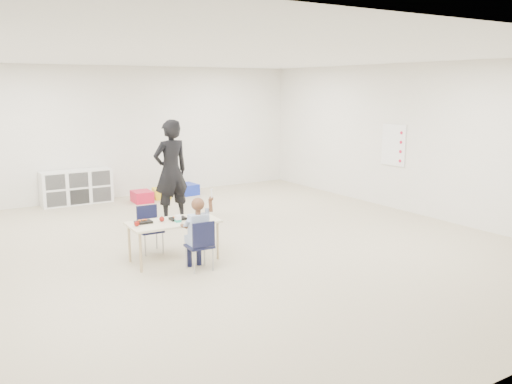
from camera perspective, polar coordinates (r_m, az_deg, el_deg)
room at (r=7.95m, az=-2.68°, el=4.05°), size 9.00×9.02×2.80m
table at (r=7.56m, az=-8.65°, el=-5.08°), size 1.24×0.66×0.56m
chair_near at (r=7.13m, az=-5.99°, el=-5.57°), size 0.34×0.32×0.67m
chair_far at (r=7.97m, az=-11.04°, el=-3.93°), size 0.34×0.32×0.67m
child at (r=7.08m, az=-6.02°, el=-4.07°), size 0.47×0.47×1.06m
lunch_tray_near at (r=7.56m, az=-8.22°, el=-2.79°), size 0.23×0.17×0.03m
lunch_tray_far at (r=7.45m, az=-11.76°, el=-3.12°), size 0.23×0.17×0.03m
milk_carton at (r=7.39m, az=-8.22°, el=-2.83°), size 0.07×0.07×0.10m
bread_roll at (r=7.49m, az=-6.69°, el=-2.72°), size 0.09×0.09×0.07m
apple_near at (r=7.48m, az=-9.89°, el=-2.83°), size 0.07×0.07×0.07m
apple_far at (r=7.30m, az=-12.45°, el=-3.27°), size 0.07×0.07×0.07m
cubby_shelf at (r=11.64m, az=-18.35°, el=0.50°), size 1.40×0.40×0.70m
rules_poster at (r=10.90m, az=14.27°, el=4.83°), size 0.02×0.60×0.80m
adult at (r=9.65m, az=-8.95°, el=2.19°), size 0.71×0.51×1.81m
bin_red at (r=11.51m, az=-11.91°, el=-0.47°), size 0.40×0.50×0.23m
bin_yellow at (r=11.83m, az=-9.92°, el=-0.14°), size 0.42×0.49×0.21m
bin_blue at (r=12.16m, az=-7.29°, el=0.30°), size 0.43×0.53×0.24m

